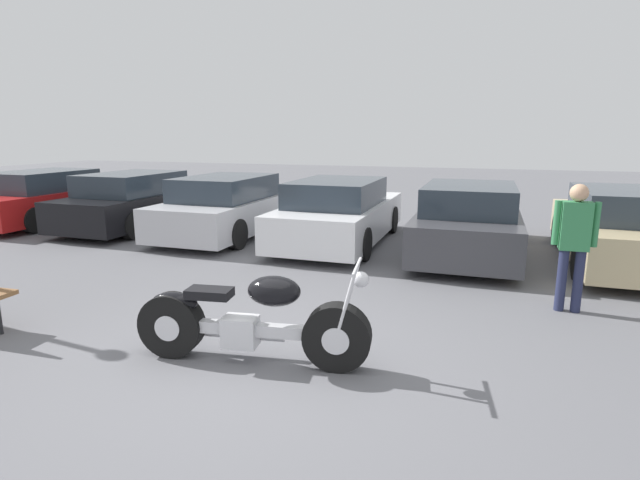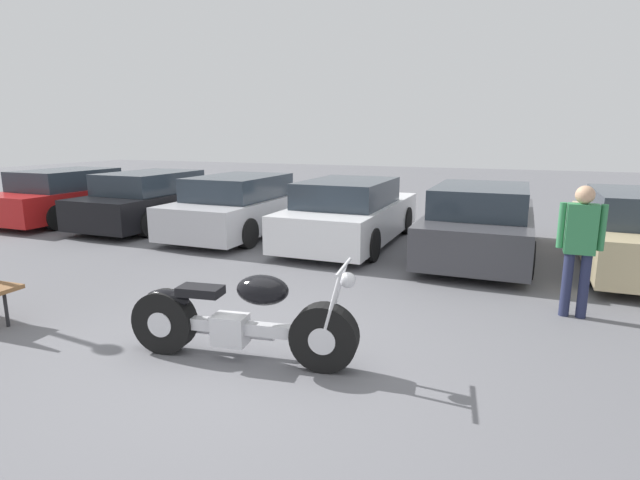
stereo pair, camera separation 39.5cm
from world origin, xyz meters
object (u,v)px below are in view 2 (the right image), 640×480
at_px(parked_car_dark_grey, 480,223).
at_px(parked_car_silver, 244,206).
at_px(motorcycle, 239,320).
at_px(parked_car_white, 351,213).
at_px(parked_car_red, 74,196).
at_px(person_standing, 580,241).
at_px(parked_car_black, 156,200).

bearing_deg(parked_car_dark_grey, parked_car_silver, 177.70).
bearing_deg(motorcycle, parked_car_white, 97.41).
distance_m(parked_car_silver, parked_car_dark_grey, 5.12).
height_order(parked_car_silver, parked_car_dark_grey, same).
xyz_separation_m(parked_car_red, parked_car_dark_grey, (10.24, -0.16, 0.00)).
relative_size(motorcycle, parked_car_white, 0.54).
height_order(parked_car_red, parked_car_silver, same).
height_order(parked_car_silver, person_standing, person_standing).
height_order(motorcycle, parked_car_black, parked_car_black).
distance_m(parked_car_white, person_standing, 4.94).
height_order(parked_car_black, parked_car_dark_grey, same).
distance_m(parked_car_black, parked_car_white, 5.12).
bearing_deg(parked_car_silver, parked_car_black, 177.17).
bearing_deg(parked_car_silver, parked_car_dark_grey, -2.30).
bearing_deg(parked_car_black, parked_car_red, -176.24).
bearing_deg(motorcycle, parked_car_red, 146.21).
bearing_deg(parked_car_red, parked_car_white, -0.27).
xyz_separation_m(parked_car_red, parked_car_black, (2.56, 0.17, 0.00)).
height_order(parked_car_white, parked_car_dark_grey, same).
bearing_deg(parked_car_dark_grey, parked_car_black, 177.52).
height_order(parked_car_red, parked_car_dark_grey, same).
relative_size(parked_car_black, parked_car_dark_grey, 1.00).
relative_size(motorcycle, parked_car_silver, 0.54).
bearing_deg(parked_car_dark_grey, person_standing, -64.58).
bearing_deg(person_standing, motorcycle, -140.82).
bearing_deg(person_standing, parked_car_black, 160.54).
bearing_deg(parked_car_white, person_standing, -37.33).
height_order(parked_car_black, parked_car_silver, same).
xyz_separation_m(parked_car_black, person_standing, (9.04, -3.19, 0.34)).
bearing_deg(motorcycle, parked_car_silver, 120.11).
distance_m(motorcycle, parked_car_silver, 6.55).
relative_size(parked_car_silver, parked_car_dark_grey, 1.00).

